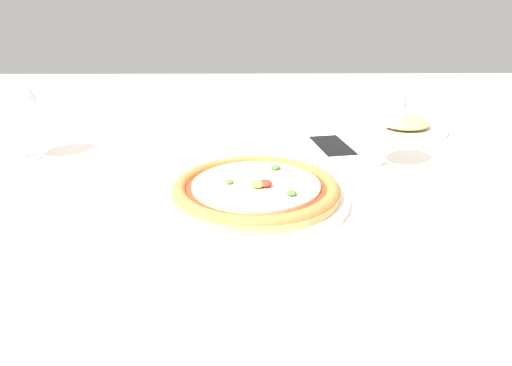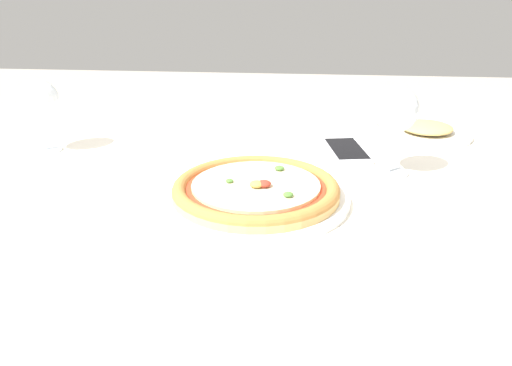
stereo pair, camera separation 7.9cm
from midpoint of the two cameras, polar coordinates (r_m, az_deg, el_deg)
The scene contains 6 objects.
dining_table at distance 0.83m, azimuth -0.18°, elevation -6.23°, with size 1.47×1.14×0.70m.
pizza_plate at distance 0.79m, azimuth 2.85°, elevation -0.94°, with size 0.30×0.30×0.04m.
wine_glass_far_left at distance 1.07m, azimuth -21.68°, elevation 8.62°, with size 0.08×0.08×0.15m.
wine_glass_far_right at distance 0.91m, azimuth 17.99°, elevation 7.69°, with size 0.08×0.08×0.16m.
cell_phone at distance 1.03m, azimuth 12.44°, elevation 3.61°, with size 0.09×0.15×0.01m.
side_plate at distance 1.19m, azimuth 20.70°, elevation 5.53°, with size 0.19×0.19×0.03m.
Camera 2 is at (0.11, -0.72, 1.04)m, focal length 35.00 mm.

